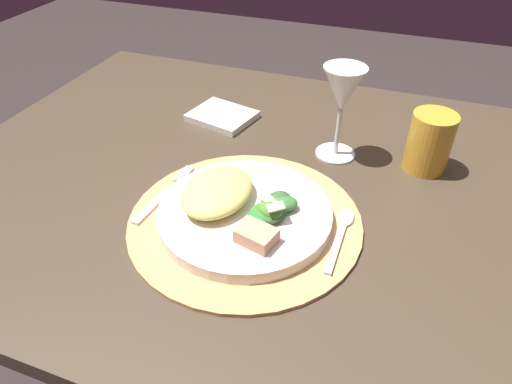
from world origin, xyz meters
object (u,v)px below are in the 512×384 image
Objects in this scene: fork at (162,196)px; napkin at (222,116)px; spoon at (342,229)px; amber_tumbler at (429,142)px; dinner_plate at (244,214)px; wine_glass at (343,93)px; dining_table at (269,238)px.

fork is 0.28m from napkin.
spoon is 0.24m from amber_tumbler.
dinner_plate is 1.55× the size of wine_glass.
fork is at bearing 178.71° from dinner_plate.
napkin is at bearing 93.47° from fork.
dining_table is at bearing 89.45° from dinner_plate.
dining_table is 0.29m from wine_glass.
wine_glass reaches higher than dining_table.
napkin is 1.18× the size of amber_tumbler.
dinner_plate is at bearing -110.89° from wine_glass.
amber_tumbler is (0.15, 0.01, -0.07)m from wine_glass.
spoon is 0.24m from wine_glass.
fork is 0.45m from amber_tumbler.
wine_glass is at bearing 104.89° from spoon.
fork is (-0.14, 0.00, -0.01)m from dinner_plate.
wine_glass is at bearing 52.24° from dining_table.
dining_table is 0.19m from dinner_plate.
dining_table is 7.14× the size of fork.
amber_tumbler is (0.10, 0.21, 0.04)m from spoon.
fork is 0.96× the size of wine_glass.
dining_table is 8.18× the size of spoon.
amber_tumbler is at bearing 65.42° from spoon.
dinner_plate is at bearing -169.85° from spoon.
fork is 1.32× the size of napkin.
dinner_plate reaches higher than spoon.
dinner_plate is 2.50× the size of amber_tumbler.
dining_table is 0.33m from amber_tumbler.
napkin is at bearing 139.51° from spoon.
napkin is at bearing 119.34° from dinner_plate.
spoon is (0.14, -0.09, 0.14)m from dining_table.
amber_tumbler is (0.38, 0.24, 0.04)m from fork.
napkin is at bearing 168.00° from wine_glass.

